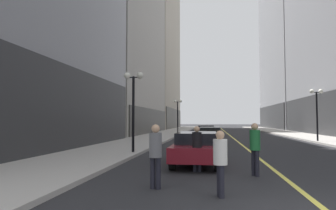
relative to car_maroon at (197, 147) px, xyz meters
The scene contains 16 objects.
ground_plane 28.04m from the car_maroon, 84.09° to the left, with size 200.00×200.00×0.00m, color #262628.
sidewalk_left 28.40m from the car_maroon, 100.88° to the left, with size 4.50×78.00×0.15m, color #ADA8A0.
sidewalk_right 30.03m from the car_maroon, 68.23° to the left, with size 4.50×78.00×0.15m, color #ADA8A0.
lane_centre_stripe 28.04m from the car_maroon, 84.09° to the left, with size 0.16×70.00×0.01m, color #E5D64C.
building_left_mid 33.79m from the car_maroon, 117.94° to the left, with size 14.04×24.00×28.42m.
building_left_far 57.27m from the car_maroon, 103.90° to the left, with size 11.15×26.00×36.94m.
car_maroon is the anchor object (origin of this frame).
car_yellow 9.85m from the car_maroon, 86.93° to the left, with size 1.88×4.31×1.32m.
car_red 18.64m from the car_maroon, 89.77° to the left, with size 1.93×4.68×1.32m.
pedestrian_in_white_shirt 5.31m from the car_maroon, 81.23° to the right, with size 0.41×0.41×1.58m.
pedestrian_in_black_coat 1.92m from the car_maroon, 87.20° to the right, with size 0.37×0.37×1.62m.
pedestrian_in_green_parka 3.15m from the car_maroon, 49.53° to the right, with size 0.47×0.47×1.74m.
pedestrian_in_grey_suit 4.73m from the car_maroon, 100.84° to the right, with size 0.40×0.40×1.72m.
street_lamp_left_near 5.11m from the car_maroon, 142.37° to the left, with size 1.06×0.36×4.43m.
street_lamp_left_far 24.20m from the car_maroon, 98.39° to the left, with size 1.06×0.36×4.43m.
street_lamp_right_mid 16.27m from the car_maroon, 54.69° to the left, with size 1.06×0.36×4.43m.
Camera 1 is at (-2.30, -5.24, 1.83)m, focal length 30.99 mm.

